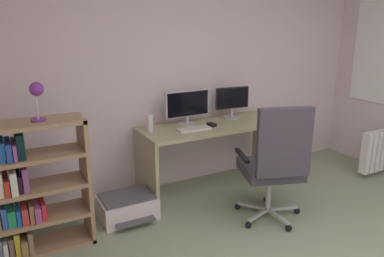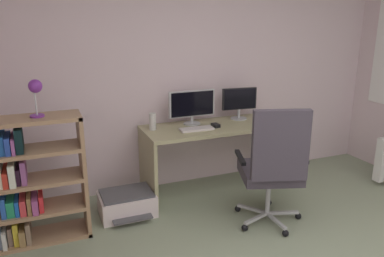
% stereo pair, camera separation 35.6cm
% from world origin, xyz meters
% --- Properties ---
extents(wall_back, '(4.76, 0.10, 2.64)m').
position_xyz_m(wall_back, '(0.00, 2.63, 1.32)').
color(wall_back, silver).
rests_on(wall_back, ground).
extents(desk, '(1.57, 0.60, 0.74)m').
position_xyz_m(desk, '(0.18, 2.22, 0.55)').
color(desk, tan).
rests_on(desk, ground).
extents(monitor_main, '(0.51, 0.18, 0.36)m').
position_xyz_m(monitor_main, '(-0.06, 2.35, 0.95)').
color(monitor_main, '#B2B5B7').
rests_on(monitor_main, desk).
extents(monitor_secondary, '(0.39, 0.18, 0.35)m').
position_xyz_m(monitor_secondary, '(0.51, 2.35, 0.95)').
color(monitor_secondary, '#B2B5B7').
rests_on(monitor_secondary, desk).
extents(keyboard, '(0.34, 0.14, 0.02)m').
position_xyz_m(keyboard, '(-0.09, 2.13, 0.75)').
color(keyboard, silver).
rests_on(keyboard, desk).
extents(computer_mouse, '(0.07, 0.10, 0.03)m').
position_xyz_m(computer_mouse, '(0.13, 2.16, 0.76)').
color(computer_mouse, black).
rests_on(computer_mouse, desk).
extents(desktop_speaker, '(0.07, 0.07, 0.17)m').
position_xyz_m(desktop_speaker, '(-0.50, 2.31, 0.83)').
color(desktop_speaker, silver).
rests_on(desktop_speaker, desk).
extents(office_chair, '(0.66, 0.68, 1.13)m').
position_xyz_m(office_chair, '(0.30, 1.34, 0.60)').
color(office_chair, '#B7BABC').
rests_on(office_chair, ground).
extents(bookshelf, '(0.77, 0.32, 1.07)m').
position_xyz_m(bookshelf, '(-1.69, 1.92, 0.52)').
color(bookshelf, '#9F7B58').
rests_on(bookshelf, ground).
extents(desk_lamp, '(0.12, 0.11, 0.30)m').
position_xyz_m(desk_lamp, '(-1.55, 1.92, 1.28)').
color(desk_lamp, '#782E96').
rests_on(desk_lamp, bookshelf).
extents(printer, '(0.52, 0.46, 0.23)m').
position_xyz_m(printer, '(-0.85, 2.05, 0.11)').
color(printer, silver).
rests_on(printer, ground).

